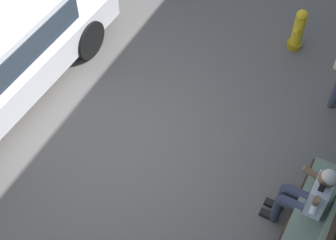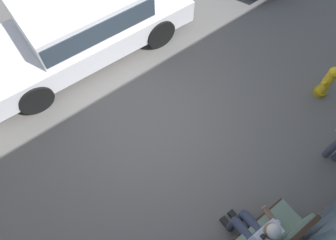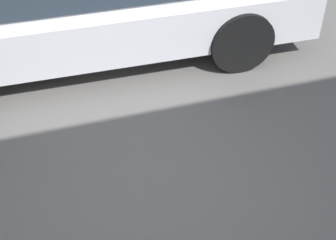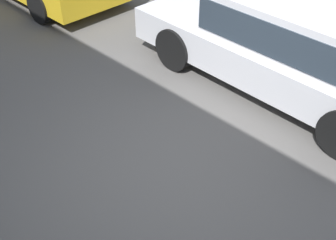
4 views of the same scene
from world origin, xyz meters
The scene contains 2 objects.
ground_plane centered at (0.00, 0.00, 0.00)m, with size 60.00×60.00×0.00m, color #565451.
parked_car_mid centered at (0.02, -2.48, 0.78)m, with size 4.74×2.00×1.41m.
Camera 4 is at (-2.52, 2.60, 3.53)m, focal length 45.00 mm.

